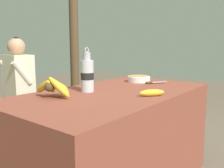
{
  "coord_description": "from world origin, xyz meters",
  "views": [
    {
      "loc": [
        -1.22,
        -0.94,
        0.98
      ],
      "look_at": [
        0.04,
        0.05,
        0.73
      ],
      "focal_mm": 38.0,
      "sensor_mm": 36.0,
      "label": 1
    }
  ],
  "objects_px": {
    "banana_bunch_ripe": "(54,86)",
    "knife": "(153,82)",
    "serving_bowl": "(139,78)",
    "loose_banana_front": "(152,93)",
    "water_bottle": "(87,75)",
    "banana_bunch_green": "(65,89)",
    "seated_vendor": "(14,84)",
    "support_post_far": "(74,37)",
    "wooden_bench": "(31,107)"
  },
  "relations": [
    {
      "from": "serving_bowl",
      "to": "water_bottle",
      "type": "distance_m",
      "value": 0.6
    },
    {
      "from": "serving_bowl",
      "to": "banana_bunch_green",
      "type": "bearing_deg",
      "value": 80.3
    },
    {
      "from": "knife",
      "to": "wooden_bench",
      "type": "bearing_deg",
      "value": 128.81
    },
    {
      "from": "banana_bunch_green",
      "to": "support_post_far",
      "type": "height_order",
      "value": "support_post_far"
    },
    {
      "from": "wooden_bench",
      "to": "seated_vendor",
      "type": "height_order",
      "value": "seated_vendor"
    },
    {
      "from": "serving_bowl",
      "to": "banana_bunch_green",
      "type": "distance_m",
      "value": 1.23
    },
    {
      "from": "water_bottle",
      "to": "seated_vendor",
      "type": "bearing_deg",
      "value": 83.79
    },
    {
      "from": "wooden_bench",
      "to": "banana_bunch_green",
      "type": "distance_m",
      "value": 0.5
    },
    {
      "from": "water_bottle",
      "to": "support_post_far",
      "type": "bearing_deg",
      "value": 49.34
    },
    {
      "from": "wooden_bench",
      "to": "banana_bunch_ripe",
      "type": "bearing_deg",
      "value": -116.66
    },
    {
      "from": "loose_banana_front",
      "to": "banana_bunch_green",
      "type": "xyz_separation_m",
      "value": [
        0.67,
        1.57,
        -0.25
      ]
    },
    {
      "from": "serving_bowl",
      "to": "loose_banana_front",
      "type": "height_order",
      "value": "serving_bowl"
    },
    {
      "from": "serving_bowl",
      "to": "water_bottle",
      "type": "bearing_deg",
      "value": 177.54
    },
    {
      "from": "serving_bowl",
      "to": "loose_banana_front",
      "type": "xyz_separation_m",
      "value": [
        -0.47,
        -0.38,
        -0.01
      ]
    },
    {
      "from": "water_bottle",
      "to": "banana_bunch_green",
      "type": "distance_m",
      "value": 1.45
    },
    {
      "from": "wooden_bench",
      "to": "seated_vendor",
      "type": "distance_m",
      "value": 0.34
    },
    {
      "from": "support_post_far",
      "to": "wooden_bench",
      "type": "bearing_deg",
      "value": -157.28
    },
    {
      "from": "banana_bunch_green",
      "to": "seated_vendor",
      "type": "bearing_deg",
      "value": -177.5
    },
    {
      "from": "banana_bunch_ripe",
      "to": "water_bottle",
      "type": "bearing_deg",
      "value": -5.04
    },
    {
      "from": "banana_bunch_ripe",
      "to": "seated_vendor",
      "type": "bearing_deg",
      "value": 71.19
    },
    {
      "from": "banana_bunch_ripe",
      "to": "knife",
      "type": "relative_size",
      "value": 1.56
    },
    {
      "from": "support_post_far",
      "to": "serving_bowl",
      "type": "bearing_deg",
      "value": -115.67
    },
    {
      "from": "serving_bowl",
      "to": "support_post_far",
      "type": "xyz_separation_m",
      "value": [
        0.79,
        1.63,
        0.42
      ]
    },
    {
      "from": "water_bottle",
      "to": "knife",
      "type": "distance_m",
      "value": 0.61
    },
    {
      "from": "seated_vendor",
      "to": "knife",
      "type": "bearing_deg",
      "value": 115.98
    },
    {
      "from": "water_bottle",
      "to": "banana_bunch_green",
      "type": "bearing_deg",
      "value": 55.55
    },
    {
      "from": "knife",
      "to": "banana_bunch_ripe",
      "type": "bearing_deg",
      "value": -165.37
    },
    {
      "from": "support_post_far",
      "to": "banana_bunch_green",
      "type": "bearing_deg",
      "value": -142.72
    },
    {
      "from": "water_bottle",
      "to": "serving_bowl",
      "type": "bearing_deg",
      "value": -2.46
    },
    {
      "from": "knife",
      "to": "wooden_bench",
      "type": "relative_size",
      "value": 0.11
    },
    {
      "from": "knife",
      "to": "banana_bunch_green",
      "type": "height_order",
      "value": "knife"
    },
    {
      "from": "seated_vendor",
      "to": "banana_bunch_green",
      "type": "relative_size",
      "value": 4.22
    },
    {
      "from": "banana_bunch_ripe",
      "to": "knife",
      "type": "bearing_deg",
      "value": -13.26
    },
    {
      "from": "loose_banana_front",
      "to": "knife",
      "type": "height_order",
      "value": "loose_banana_front"
    },
    {
      "from": "banana_bunch_ripe",
      "to": "water_bottle",
      "type": "relative_size",
      "value": 0.96
    },
    {
      "from": "wooden_bench",
      "to": "seated_vendor",
      "type": "bearing_deg",
      "value": -172.18
    },
    {
      "from": "serving_bowl",
      "to": "loose_banana_front",
      "type": "relative_size",
      "value": 1.23
    },
    {
      "from": "banana_bunch_green",
      "to": "knife",
      "type": "bearing_deg",
      "value": -99.55
    },
    {
      "from": "wooden_bench",
      "to": "serving_bowl",
      "type": "bearing_deg",
      "value": -76.76
    },
    {
      "from": "banana_bunch_ripe",
      "to": "banana_bunch_green",
      "type": "bearing_deg",
      "value": 47.28
    },
    {
      "from": "water_bottle",
      "to": "knife",
      "type": "bearing_deg",
      "value": -16.76
    },
    {
      "from": "banana_bunch_green",
      "to": "support_post_far",
      "type": "distance_m",
      "value": 0.99
    },
    {
      "from": "banana_bunch_ripe",
      "to": "support_post_far",
      "type": "bearing_deg",
      "value": 44.09
    },
    {
      "from": "loose_banana_front",
      "to": "wooden_bench",
      "type": "relative_size",
      "value": 0.09
    },
    {
      "from": "banana_bunch_ripe",
      "to": "serving_bowl",
      "type": "distance_m",
      "value": 0.85
    },
    {
      "from": "serving_bowl",
      "to": "wooden_bench",
      "type": "bearing_deg",
      "value": 103.24
    },
    {
      "from": "wooden_bench",
      "to": "banana_bunch_green",
      "type": "relative_size",
      "value": 6.41
    },
    {
      "from": "loose_banana_front",
      "to": "knife",
      "type": "xyz_separation_m",
      "value": [
        0.44,
        0.23,
        -0.01
      ]
    },
    {
      "from": "knife",
      "to": "banana_bunch_green",
      "type": "relative_size",
      "value": 0.69
    },
    {
      "from": "serving_bowl",
      "to": "knife",
      "type": "xyz_separation_m",
      "value": [
        -0.02,
        -0.15,
        -0.02
      ]
    }
  ]
}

